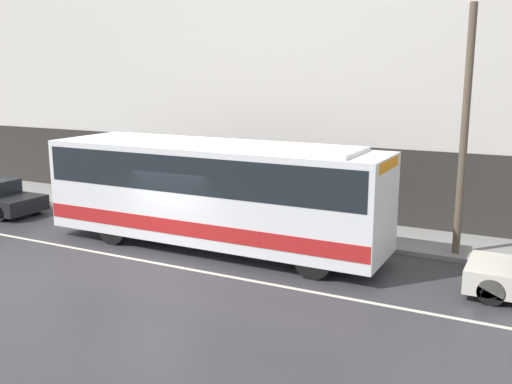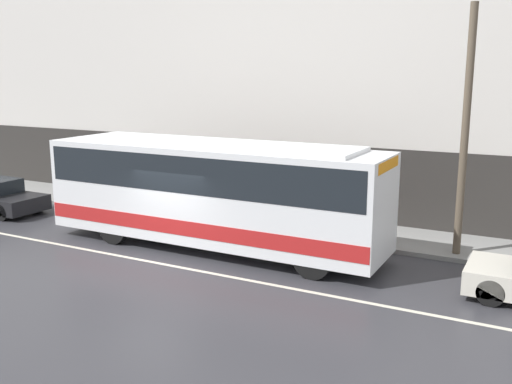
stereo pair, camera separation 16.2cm
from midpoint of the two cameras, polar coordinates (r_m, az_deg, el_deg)
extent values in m
plane|color=#333338|center=(16.69, -9.81, -6.97)|extent=(60.00, 60.00, 0.00)
cube|color=gray|center=(21.01, -0.82, -2.68)|extent=(60.00, 2.80, 0.14)
cube|color=silver|center=(21.77, 1.16, 15.62)|extent=(60.00, 0.30, 13.55)
cube|color=#2D2B28|center=(21.93, 0.91, 1.48)|extent=(60.00, 0.06, 2.80)
cube|color=beige|center=(16.69, -9.81, -6.96)|extent=(54.00, 0.14, 0.01)
cube|color=white|center=(17.45, -4.18, 0.02)|extent=(10.80, 2.53, 2.84)
cube|color=#B21E1E|center=(17.65, -4.14, -2.75)|extent=(10.75, 2.55, 0.45)
cube|color=black|center=(17.32, -4.21, 2.29)|extent=(10.48, 2.55, 1.08)
cube|color=orange|center=(15.12, 13.24, 2.66)|extent=(0.12, 1.90, 0.28)
cube|color=white|center=(17.21, -4.25, 4.86)|extent=(9.18, 2.15, 0.12)
cylinder|color=black|center=(15.15, 6.01, -6.71)|extent=(1.06, 0.28, 1.06)
cylinder|color=black|center=(17.13, 8.78, -4.59)|extent=(1.06, 0.28, 1.06)
cylinder|color=black|center=(18.65, -13.81, -3.44)|extent=(1.06, 0.28, 1.06)
cylinder|color=black|center=(20.29, -9.68, -2.04)|extent=(1.06, 0.28, 1.06)
cylinder|color=black|center=(14.54, 22.71, -9.26)|extent=(0.64, 0.20, 0.64)
cylinder|color=black|center=(16.13, 23.29, -7.26)|extent=(0.64, 0.20, 0.64)
cylinder|color=black|center=(22.88, -23.84, -1.89)|extent=(0.62, 0.20, 0.62)
cylinder|color=black|center=(23.89, -20.79, -1.10)|extent=(0.62, 0.20, 0.62)
cylinder|color=brown|center=(17.17, 20.43, 5.56)|extent=(0.22, 0.22, 7.07)
cylinder|color=maroon|center=(21.40, -1.75, -0.47)|extent=(0.36, 0.36, 1.28)
sphere|color=tan|center=(21.25, -1.77, 1.53)|extent=(0.23, 0.23, 0.23)
camera|label=1|loc=(0.08, -89.72, 0.06)|focal=40.00mm
camera|label=2|loc=(0.08, 90.28, -0.06)|focal=40.00mm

